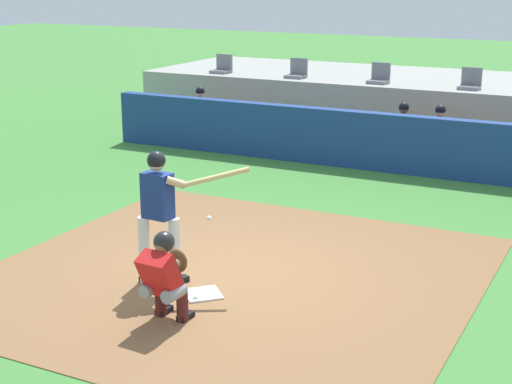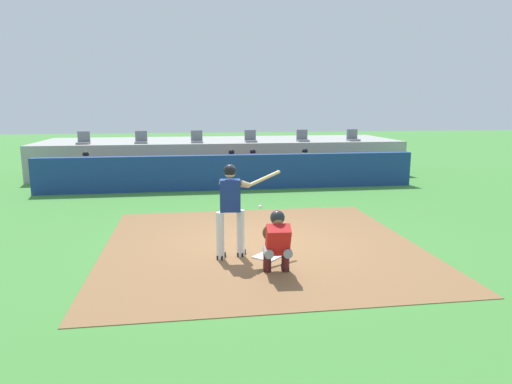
# 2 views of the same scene
# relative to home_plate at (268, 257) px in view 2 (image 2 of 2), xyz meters

# --- Properties ---
(ground_plane) EXTENTS (80.00, 80.00, 0.00)m
(ground_plane) POSITION_rel_home_plate_xyz_m (0.00, 0.80, -0.02)
(ground_plane) COLOR #428438
(dirt_infield) EXTENTS (6.40, 6.40, 0.01)m
(dirt_infield) POSITION_rel_home_plate_xyz_m (0.00, 0.80, -0.02)
(dirt_infield) COLOR olive
(dirt_infield) RESTS_ON ground
(home_plate) EXTENTS (0.62, 0.62, 0.02)m
(home_plate) POSITION_rel_home_plate_xyz_m (0.00, 0.00, 0.00)
(home_plate) COLOR white
(home_plate) RESTS_ON dirt_infield
(batter_at_plate) EXTENTS (1.34, 0.73, 1.80)m
(batter_at_plate) POSITION_rel_home_plate_xyz_m (-0.67, 0.10, 1.01)
(batter_at_plate) COLOR silver
(batter_at_plate) RESTS_ON ground
(catcher_crouched) EXTENTS (0.50, 1.57, 1.13)m
(catcher_crouched) POSITION_rel_home_plate_xyz_m (0.01, -0.85, 0.59)
(catcher_crouched) COLOR gray
(catcher_crouched) RESTS_ON ground
(dugout_wall) EXTENTS (13.00, 0.30, 1.20)m
(dugout_wall) POSITION_rel_home_plate_xyz_m (0.00, 7.30, 0.58)
(dugout_wall) COLOR navy
(dugout_wall) RESTS_ON ground
(dugout_bench) EXTENTS (11.80, 0.44, 0.45)m
(dugout_bench) POSITION_rel_home_plate_xyz_m (0.00, 8.30, 0.20)
(dugout_bench) COLOR olive
(dugout_bench) RESTS_ON ground
(dugout_player_0) EXTENTS (0.49, 0.70, 1.30)m
(dugout_player_0) POSITION_rel_home_plate_xyz_m (-4.96, 8.14, 0.65)
(dugout_player_0) COLOR #939399
(dugout_player_0) RESTS_ON ground
(dugout_player_1) EXTENTS (0.49, 0.70, 1.30)m
(dugout_player_1) POSITION_rel_home_plate_xyz_m (0.12, 8.14, 0.65)
(dugout_player_1) COLOR #939399
(dugout_player_1) RESTS_ON ground
(dugout_player_2) EXTENTS (0.49, 0.70, 1.30)m
(dugout_player_2) POSITION_rel_home_plate_xyz_m (0.90, 8.14, 0.65)
(dugout_player_2) COLOR #939399
(dugout_player_2) RESTS_ON ground
(dugout_player_3) EXTENTS (0.49, 0.70, 1.30)m
(dugout_player_3) POSITION_rel_home_plate_xyz_m (2.86, 8.14, 0.65)
(dugout_player_3) COLOR #939399
(dugout_player_3) RESTS_ON ground
(stands_platform) EXTENTS (15.00, 4.40, 1.40)m
(stands_platform) POSITION_rel_home_plate_xyz_m (0.00, 11.70, 0.68)
(stands_platform) COLOR #9E9E99
(stands_platform) RESTS_ON ground
(stadium_seat_0) EXTENTS (0.46, 0.46, 0.48)m
(stadium_seat_0) POSITION_rel_home_plate_xyz_m (-5.42, 10.18, 1.51)
(stadium_seat_0) COLOR slate
(stadium_seat_0) RESTS_ON stands_platform
(stadium_seat_1) EXTENTS (0.46, 0.46, 0.48)m
(stadium_seat_1) POSITION_rel_home_plate_xyz_m (-3.25, 10.18, 1.51)
(stadium_seat_1) COLOR slate
(stadium_seat_1) RESTS_ON stands_platform
(stadium_seat_2) EXTENTS (0.46, 0.46, 0.48)m
(stadium_seat_2) POSITION_rel_home_plate_xyz_m (-1.08, 10.18, 1.51)
(stadium_seat_2) COLOR slate
(stadium_seat_2) RESTS_ON stands_platform
(stadium_seat_3) EXTENTS (0.46, 0.46, 0.48)m
(stadium_seat_3) POSITION_rel_home_plate_xyz_m (1.08, 10.18, 1.51)
(stadium_seat_3) COLOR slate
(stadium_seat_3) RESTS_ON stands_platform
(stadium_seat_4) EXTENTS (0.46, 0.46, 0.48)m
(stadium_seat_4) POSITION_rel_home_plate_xyz_m (3.25, 10.18, 1.51)
(stadium_seat_4) COLOR slate
(stadium_seat_4) RESTS_ON stands_platform
(stadium_seat_5) EXTENTS (0.46, 0.46, 0.48)m
(stadium_seat_5) POSITION_rel_home_plate_xyz_m (5.42, 10.18, 1.51)
(stadium_seat_5) COLOR slate
(stadium_seat_5) RESTS_ON stands_platform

